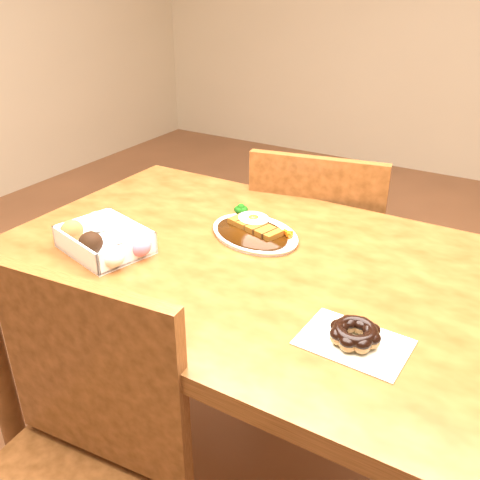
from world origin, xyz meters
The scene contains 5 objects.
table centered at (0.00, 0.00, 0.65)m, with size 1.20×0.80×0.75m.
chair_far centered at (-0.05, 0.54, 0.48)m, with size 0.49×0.49×0.87m.
katsu_curry_plate centered at (-0.05, 0.11, 0.76)m, with size 0.29×0.25×0.05m.
donut_box centered at (-0.32, -0.14, 0.78)m, with size 0.25×0.20×0.06m.
pon_de_ring centered at (0.31, -0.18, 0.77)m, with size 0.19×0.14×0.04m.
Camera 1 is at (0.53, -0.93, 1.34)m, focal length 40.00 mm.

